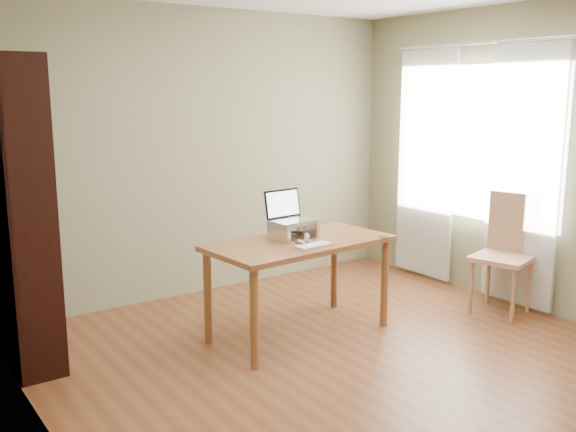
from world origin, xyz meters
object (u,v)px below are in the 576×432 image
(bookshelf, at_px, (18,214))
(laptop, at_px, (289,213))
(chair, at_px, (508,249))
(keyboard, at_px, (314,246))
(cat, at_px, (290,231))
(desk, at_px, (299,253))

(bookshelf, relative_size, laptop, 6.08)
(laptop, xyz_separation_m, chair, (1.77, -0.73, -0.39))
(laptop, height_order, keyboard, laptop)
(cat, bearing_deg, laptop, 64.65)
(keyboard, distance_m, chair, 1.85)
(desk, bearing_deg, bookshelf, 154.58)
(laptop, bearing_deg, cat, -120.14)
(desk, height_order, laptop, laptop)
(desk, height_order, keyboard, keyboard)
(cat, bearing_deg, bookshelf, 162.29)
(cat, distance_m, chair, 1.93)
(keyboard, relative_size, chair, 0.30)
(keyboard, relative_size, cat, 0.65)
(bookshelf, distance_m, laptop, 1.93)
(chair, bearing_deg, bookshelf, 144.95)
(cat, bearing_deg, chair, -20.54)
(chair, bearing_deg, cat, 143.53)
(desk, bearing_deg, laptop, 86.03)
(desk, bearing_deg, chair, -22.32)
(keyboard, bearing_deg, desk, 77.48)
(laptop, bearing_deg, chair, -26.25)
(bookshelf, xyz_separation_m, cat, (1.82, -0.61, -0.24))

